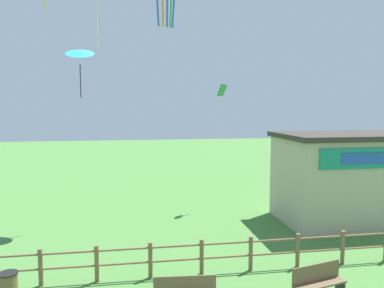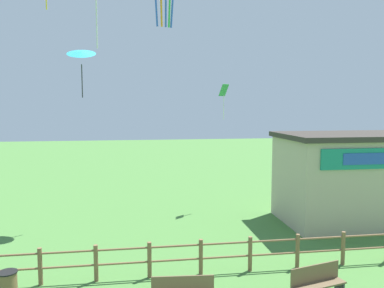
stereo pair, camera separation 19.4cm
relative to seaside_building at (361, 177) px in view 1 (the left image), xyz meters
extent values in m
cylinder|color=brown|center=(-14.10, -4.67, -1.60)|extent=(0.14, 0.14, 1.21)
cylinder|color=brown|center=(-12.38, -4.67, -1.60)|extent=(0.14, 0.14, 1.21)
cylinder|color=brown|center=(-10.66, -4.67, -1.60)|extent=(0.14, 0.14, 1.21)
cylinder|color=brown|center=(-8.93, -4.67, -1.60)|extent=(0.14, 0.14, 1.21)
cylinder|color=brown|center=(-7.21, -4.67, -1.60)|extent=(0.14, 0.14, 1.21)
cylinder|color=brown|center=(-5.49, -4.67, -1.60)|extent=(0.14, 0.14, 1.21)
cylinder|color=brown|center=(-3.76, -4.67, -1.60)|extent=(0.14, 0.14, 1.21)
cylinder|color=brown|center=(-8.93, -4.67, -1.17)|extent=(17.23, 0.07, 0.07)
cylinder|color=brown|center=(-8.93, -4.67, -1.66)|extent=(17.23, 0.07, 0.07)
cube|color=#B7A88E|center=(0.00, 0.01, -0.14)|extent=(7.90, 4.05, 4.13)
cube|color=#38332D|center=(0.00, 0.01, 2.05)|extent=(8.20, 4.35, 0.24)
cube|color=brown|center=(-9.81, -6.80, -1.48)|extent=(1.74, 0.18, 0.53)
cube|color=brown|center=(-5.79, -6.83, -1.77)|extent=(1.79, 0.81, 0.05)
cube|color=brown|center=(-5.84, -6.66, -1.48)|extent=(1.70, 0.47, 0.53)
cube|color=#2D2D33|center=(-5.02, -6.64, -2.00)|extent=(0.15, 0.36, 0.41)
cylinder|color=brown|center=(-14.83, -5.42, -1.81)|extent=(0.52, 0.52, 0.78)
cylinder|color=black|center=(-14.83, -5.42, -1.40)|extent=(0.56, 0.56, 0.04)
cylinder|color=silver|center=(-12.26, -3.73, 6.70)|extent=(0.05, 0.05, 2.65)
cone|color=#2DB2C6|center=(-13.55, 2.04, 6.01)|extent=(1.38, 1.31, 0.64)
cylinder|color=#2D2D33|center=(-13.55, 2.04, 4.68)|extent=(0.05, 0.05, 1.58)
cube|color=green|center=(-6.16, 3.83, 4.37)|extent=(0.62, 0.57, 0.66)
cylinder|color=white|center=(-6.16, 3.83, 3.41)|extent=(0.05, 0.05, 1.35)
camera|label=1|loc=(-11.23, -16.63, 3.44)|focal=35.00mm
camera|label=2|loc=(-11.04, -16.66, 3.44)|focal=35.00mm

